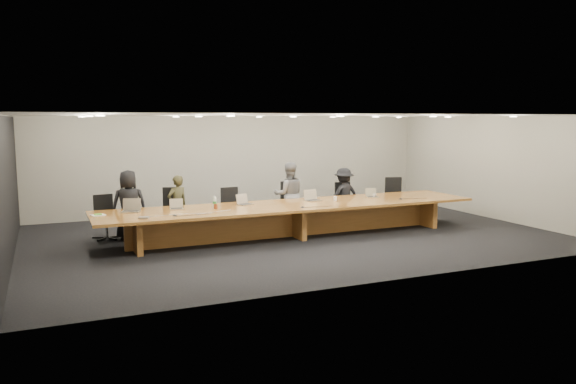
% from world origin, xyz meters
% --- Properties ---
extents(ground, '(12.00, 12.00, 0.00)m').
position_xyz_m(ground, '(0.00, 0.00, 0.00)').
color(ground, black).
rests_on(ground, ground).
extents(back_wall, '(12.00, 0.02, 2.80)m').
position_xyz_m(back_wall, '(0.00, 4.00, 1.40)').
color(back_wall, beige).
rests_on(back_wall, ground).
extents(left_wall_panel, '(0.08, 7.84, 2.74)m').
position_xyz_m(left_wall_panel, '(-5.94, 0.00, 1.37)').
color(left_wall_panel, black).
rests_on(left_wall_panel, ground).
extents(conference_table, '(9.00, 1.80, 0.75)m').
position_xyz_m(conference_table, '(0.00, 0.00, 0.52)').
color(conference_table, brown).
rests_on(conference_table, ground).
extents(chair_far_left, '(0.61, 0.61, 1.03)m').
position_xyz_m(chair_far_left, '(-4.03, 1.35, 0.52)').
color(chair_far_left, black).
rests_on(chair_far_left, ground).
extents(chair_left, '(0.71, 0.71, 1.13)m').
position_xyz_m(chair_left, '(-2.54, 1.30, 0.56)').
color(chair_left, black).
rests_on(chair_left, ground).
extents(chair_mid_left, '(0.59, 0.59, 1.06)m').
position_xyz_m(chair_mid_left, '(-1.06, 1.26, 0.53)').
color(chair_mid_left, black).
rests_on(chair_mid_left, ground).
extents(chair_mid_right, '(0.65, 0.65, 1.14)m').
position_xyz_m(chair_mid_right, '(0.54, 1.28, 0.57)').
color(chair_mid_right, black).
rests_on(chair_mid_right, ground).
extents(chair_right, '(0.58, 0.58, 1.04)m').
position_xyz_m(chair_right, '(2.13, 1.30, 0.52)').
color(chair_right, black).
rests_on(chair_right, ground).
extents(chair_far_right, '(0.71, 0.71, 1.12)m').
position_xyz_m(chair_far_right, '(3.66, 1.20, 0.56)').
color(chair_far_right, black).
rests_on(chair_far_right, ground).
extents(person_a, '(0.83, 0.60, 1.58)m').
position_xyz_m(person_a, '(-3.55, 1.17, 0.79)').
color(person_a, black).
rests_on(person_a, ground).
extents(person_b, '(0.60, 0.49, 1.41)m').
position_xyz_m(person_b, '(-2.43, 1.27, 0.71)').
color(person_b, '#302F1A').
rests_on(person_b, ground).
extents(person_c, '(0.92, 0.79, 1.63)m').
position_xyz_m(person_c, '(0.39, 1.13, 0.82)').
color(person_c, slate).
rests_on(person_c, ground).
extents(person_d, '(0.97, 0.61, 1.43)m').
position_xyz_m(person_d, '(2.01, 1.19, 0.71)').
color(person_d, black).
rests_on(person_d, ground).
extents(laptop_a, '(0.44, 0.38, 0.29)m').
position_xyz_m(laptop_a, '(-3.63, 0.36, 0.90)').
color(laptop_a, tan).
rests_on(laptop_a, conference_table).
extents(laptop_b, '(0.32, 0.26, 0.23)m').
position_xyz_m(laptop_b, '(-2.64, 0.37, 0.86)').
color(laptop_b, '#C0B093').
rests_on(laptop_b, conference_table).
extents(laptop_c, '(0.39, 0.34, 0.26)m').
position_xyz_m(laptop_c, '(-1.05, 0.36, 0.88)').
color(laptop_c, tan).
rests_on(laptop_c, conference_table).
extents(laptop_d, '(0.38, 0.29, 0.28)m').
position_xyz_m(laptop_d, '(0.65, 0.29, 0.89)').
color(laptop_d, '#C6B697').
rests_on(laptop_d, conference_table).
extents(laptop_e, '(0.33, 0.26, 0.23)m').
position_xyz_m(laptop_e, '(2.33, 0.29, 0.87)').
color(laptop_e, tan).
rests_on(laptop_e, conference_table).
extents(water_bottle, '(0.09, 0.09, 0.25)m').
position_xyz_m(water_bottle, '(-1.83, 0.18, 0.87)').
color(water_bottle, silver).
rests_on(water_bottle, conference_table).
extents(amber_mug, '(0.11, 0.11, 0.10)m').
position_xyz_m(amber_mug, '(-1.84, 0.08, 0.80)').
color(amber_mug, maroon).
rests_on(amber_mug, conference_table).
extents(paper_cup_near, '(0.11, 0.11, 0.10)m').
position_xyz_m(paper_cup_near, '(1.15, 0.08, 0.80)').
color(paper_cup_near, white).
rests_on(paper_cup_near, conference_table).
extents(paper_cup_far, '(0.09, 0.09, 0.08)m').
position_xyz_m(paper_cup_far, '(2.36, 0.25, 0.79)').
color(paper_cup_far, silver).
rests_on(paper_cup_far, conference_table).
extents(notepad, '(0.31, 0.28, 0.02)m').
position_xyz_m(notepad, '(-4.30, 0.19, 0.76)').
color(notepad, silver).
rests_on(notepad, conference_table).
extents(lime_gadget, '(0.15, 0.09, 0.02)m').
position_xyz_m(lime_gadget, '(-4.30, 0.18, 0.78)').
color(lime_gadget, '#61BE32').
rests_on(lime_gadget, notepad).
extents(av_box, '(0.24, 0.21, 0.03)m').
position_xyz_m(av_box, '(-3.50, -0.51, 0.76)').
color(av_box, '#A1A0A5').
rests_on(av_box, conference_table).
extents(mic_left, '(0.14, 0.14, 0.03)m').
position_xyz_m(mic_left, '(-2.87, -0.48, 0.76)').
color(mic_left, black).
rests_on(mic_left, conference_table).
extents(mic_center, '(0.11, 0.11, 0.03)m').
position_xyz_m(mic_center, '(-0.01, -0.55, 0.76)').
color(mic_center, black).
rests_on(mic_center, conference_table).
extents(mic_right, '(0.12, 0.12, 0.03)m').
position_xyz_m(mic_right, '(2.77, -0.32, 0.76)').
color(mic_right, black).
rests_on(mic_right, conference_table).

